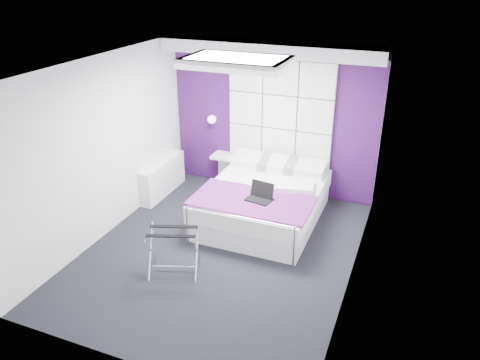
% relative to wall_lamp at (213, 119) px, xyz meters
% --- Properties ---
extents(floor, '(4.40, 4.40, 0.00)m').
position_rel_wall_lamp_xyz_m(floor, '(1.05, -2.06, -1.22)').
color(floor, black).
rests_on(floor, ground).
extents(ceiling, '(4.40, 4.40, 0.00)m').
position_rel_wall_lamp_xyz_m(ceiling, '(1.05, -2.06, 1.38)').
color(ceiling, white).
rests_on(ceiling, wall_back).
extents(wall_back, '(3.60, 0.00, 3.60)m').
position_rel_wall_lamp_xyz_m(wall_back, '(1.05, 0.14, 0.08)').
color(wall_back, white).
rests_on(wall_back, floor).
extents(wall_left, '(0.00, 4.40, 4.40)m').
position_rel_wall_lamp_xyz_m(wall_left, '(-0.75, -2.06, 0.08)').
color(wall_left, white).
rests_on(wall_left, floor).
extents(wall_right, '(0.00, 4.40, 4.40)m').
position_rel_wall_lamp_xyz_m(wall_right, '(2.85, -2.06, 0.08)').
color(wall_right, white).
rests_on(wall_right, floor).
extents(accent_wall, '(3.58, 0.02, 2.58)m').
position_rel_wall_lamp_xyz_m(accent_wall, '(1.05, 0.13, 0.08)').
color(accent_wall, '#381049').
rests_on(accent_wall, wall_back).
extents(soffit, '(3.58, 0.50, 0.20)m').
position_rel_wall_lamp_xyz_m(soffit, '(1.05, -0.11, 1.28)').
color(soffit, white).
rests_on(soffit, wall_back).
extents(headboard, '(1.80, 0.08, 2.30)m').
position_rel_wall_lamp_xyz_m(headboard, '(1.20, 0.08, -0.05)').
color(headboard, silver).
rests_on(headboard, wall_back).
extents(skylight, '(1.36, 0.86, 0.12)m').
position_rel_wall_lamp_xyz_m(skylight, '(1.05, -1.46, 1.33)').
color(skylight, white).
rests_on(skylight, ceiling).
extents(wall_lamp, '(0.15, 0.15, 0.15)m').
position_rel_wall_lamp_xyz_m(wall_lamp, '(0.00, 0.00, 0.00)').
color(wall_lamp, white).
rests_on(wall_lamp, wall_back).
extents(radiator, '(0.22, 1.20, 0.60)m').
position_rel_wall_lamp_xyz_m(radiator, '(-0.64, -0.76, -0.92)').
color(radiator, white).
rests_on(radiator, floor).
extents(bed, '(1.74, 2.11, 0.74)m').
position_rel_wall_lamp_xyz_m(bed, '(1.31, -0.97, -0.91)').
color(bed, white).
rests_on(bed, floor).
extents(nightstand, '(0.47, 0.36, 0.05)m').
position_rel_wall_lamp_xyz_m(nightstand, '(0.26, -0.04, -0.65)').
color(nightstand, white).
rests_on(nightstand, wall_back).
extents(luggage_rack, '(0.62, 0.46, 0.61)m').
position_rel_wall_lamp_xyz_m(luggage_rack, '(0.67, -2.71, -0.91)').
color(luggage_rack, silver).
rests_on(luggage_rack, floor).
extents(laptop, '(0.36, 0.26, 0.26)m').
position_rel_wall_lamp_xyz_m(laptop, '(1.40, -1.42, -0.57)').
color(laptop, black).
rests_on(laptop, bed).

